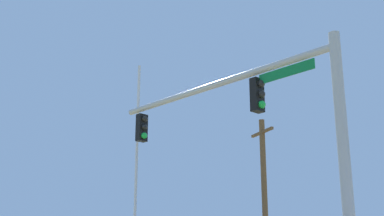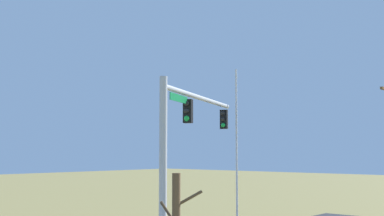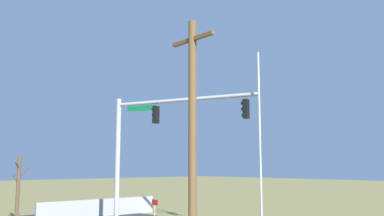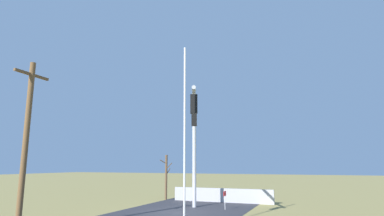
{
  "view_description": "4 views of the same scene",
  "coord_description": "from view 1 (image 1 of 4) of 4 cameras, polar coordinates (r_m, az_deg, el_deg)",
  "views": [
    {
      "loc": [
        12.23,
        -7.65,
        1.69
      ],
      "look_at": [
        -1.96,
        -1.97,
        6.09
      ],
      "focal_mm": 48.12,
      "sensor_mm": 36.0,
      "label": 1
    },
    {
      "loc": [
        14.95,
        12.2,
        4.33
      ],
      "look_at": [
        -1.04,
        -1.84,
        6.26
      ],
      "focal_mm": 45.86,
      "sensor_mm": 36.0,
      "label": 2
    },
    {
      "loc": [
        -18.01,
        12.88,
        3.18
      ],
      "look_at": [
        -2.41,
        -1.17,
        6.1
      ],
      "focal_mm": 39.2,
      "sensor_mm": 36.0,
      "label": 3
    },
    {
      "loc": [
        -18.78,
        -8.43,
        3.01
      ],
      "look_at": [
        -1.95,
        -1.65,
        6.3
      ],
      "focal_mm": 29.14,
      "sensor_mm": 36.0,
      "label": 4
    }
  ],
  "objects": [
    {
      "name": "signal_mast",
      "position": [
        13.98,
        8.07,
        -2.25
      ],
      "size": [
        7.99,
        3.29,
        7.03
      ],
      "color": "#B2B5BA",
      "rests_on": "ground_plane"
    },
    {
      "name": "flagpole",
      "position": [
        18.58,
        -6.23,
        -7.86
      ],
      "size": [
        0.1,
        0.1,
        8.63
      ],
      "primitive_type": "cylinder",
      "color": "silver",
      "rests_on": "ground_plane"
    },
    {
      "name": "utility_pole",
      "position": [
        23.75,
        8.06,
        -10.13
      ],
      "size": [
        1.9,
        0.26,
        7.85
      ],
      "color": "brown",
      "rests_on": "ground_plane"
    }
  ]
}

